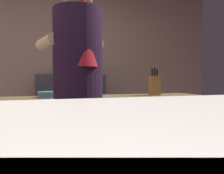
% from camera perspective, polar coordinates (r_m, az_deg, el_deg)
% --- Properties ---
extents(wall_back, '(5.20, 0.10, 2.70)m').
position_cam_1_polar(wall_back, '(3.40, -14.35, 6.64)').
color(wall_back, gray).
rests_on(wall_back, ground).
extents(prep_counter, '(2.10, 0.60, 0.91)m').
position_cam_1_polar(prep_counter, '(2.10, -2.48, -15.13)').
color(prep_counter, brown).
rests_on(prep_counter, ground).
extents(back_shelf, '(0.95, 0.36, 1.14)m').
position_cam_1_polar(back_shelf, '(3.16, -10.84, -7.17)').
color(back_shelf, '#343541').
rests_on(back_shelf, ground).
extents(bartender, '(0.49, 0.55, 1.77)m').
position_cam_1_polar(bartender, '(1.50, -8.91, 0.30)').
color(bartender, '#342539').
rests_on(bartender, ground).
extents(knife_block, '(0.10, 0.08, 0.28)m').
position_cam_1_polar(knife_block, '(2.26, 11.28, 0.53)').
color(knife_block, olive).
rests_on(knife_block, prep_counter).
extents(mixing_bowl, '(0.20, 0.20, 0.05)m').
position_cam_1_polar(mixing_bowl, '(2.03, -16.44, -1.94)').
color(mixing_bowl, '#426B8E').
rests_on(mixing_bowl, prep_counter).
extents(chefs_knife, '(0.24, 0.03, 0.01)m').
position_cam_1_polar(chefs_knife, '(1.96, -2.43, -2.66)').
color(chefs_knife, silver).
rests_on(chefs_knife, prep_counter).
extents(bottle_hot_sauce, '(0.07, 0.07, 0.22)m').
position_cam_1_polar(bottle_hot_sauce, '(3.19, -6.25, 4.77)').
color(bottle_hot_sauce, '#C7CF82').
rests_on(bottle_hot_sauce, back_shelf).
extents(bottle_soy, '(0.06, 0.06, 0.21)m').
position_cam_1_polar(bottle_soy, '(3.20, -13.42, 4.66)').
color(bottle_soy, black).
rests_on(bottle_soy, back_shelf).
extents(bottle_olive_oil, '(0.07, 0.07, 0.26)m').
position_cam_1_polar(bottle_olive_oil, '(3.18, -3.39, 5.07)').
color(bottle_olive_oil, '#2C5B98').
rests_on(bottle_olive_oil, back_shelf).
extents(bottle_vinegar, '(0.06, 0.06, 0.18)m').
position_cam_1_polar(bottle_vinegar, '(3.15, -10.21, 4.48)').
color(bottle_vinegar, '#467B33').
rests_on(bottle_vinegar, back_shelf).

